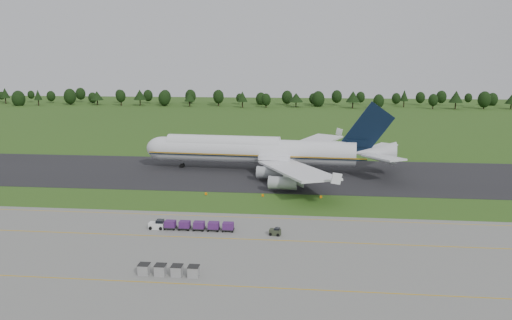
# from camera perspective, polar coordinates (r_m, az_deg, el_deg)

# --- Properties ---
(ground) EXTENTS (600.00, 600.00, 0.00)m
(ground) POSITION_cam_1_polar(r_m,az_deg,el_deg) (107.74, -3.21, -4.85)
(ground) COLOR #2C5118
(ground) RESTS_ON ground
(apron) EXTENTS (300.00, 52.00, 0.06)m
(apron) POSITION_cam_1_polar(r_m,az_deg,el_deg) (76.29, -7.32, -11.94)
(apron) COLOR slate
(apron) RESTS_ON ground
(taxiway) EXTENTS (300.00, 40.00, 0.08)m
(taxiway) POSITION_cam_1_polar(r_m,az_deg,el_deg) (134.56, -1.33, -1.52)
(taxiway) COLOR black
(taxiway) RESTS_ON ground
(apron_markings) EXTENTS (300.00, 30.20, 0.01)m
(apron_markings) POSITION_cam_1_polar(r_m,az_deg,el_deg) (82.61, -6.20, -10.02)
(apron_markings) COLOR #CD9C0C
(apron_markings) RESTS_ON apron
(tree_line) EXTENTS (523.21, 23.77, 11.50)m
(tree_line) POSITION_cam_1_polar(r_m,az_deg,el_deg) (324.07, 1.14, 7.16)
(tree_line) COLOR black
(tree_line) RESTS_ON ground
(aircraft) EXTENTS (69.68, 67.81, 19.57)m
(aircraft) POSITION_cam_1_polar(r_m,az_deg,el_deg) (136.76, 0.56, 1.07)
(aircraft) COLOR white
(aircraft) RESTS_ON ground
(baggage_train) EXTENTS (15.54, 1.65, 1.59)m
(baggage_train) POSITION_cam_1_polar(r_m,az_deg,el_deg) (91.11, -7.54, -7.41)
(baggage_train) COLOR white
(baggage_train) RESTS_ON apron
(utility_cart) EXTENTS (2.10, 1.49, 1.06)m
(utility_cart) POSITION_cam_1_polar(r_m,az_deg,el_deg) (87.94, 2.20, -8.25)
(utility_cart) COLOR #323928
(utility_cart) RESTS_ON apron
(uld_row) EXTENTS (8.78, 1.58, 1.56)m
(uld_row) POSITION_cam_1_polar(r_m,az_deg,el_deg) (73.43, -9.94, -12.29)
(uld_row) COLOR gray
(uld_row) RESTS_ON apron
(edge_markers) EXTENTS (26.37, 0.30, 0.60)m
(edge_markers) POSITION_cam_1_polar(r_m,az_deg,el_deg) (111.90, 0.78, -4.07)
(edge_markers) COLOR orange
(edge_markers) RESTS_ON ground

